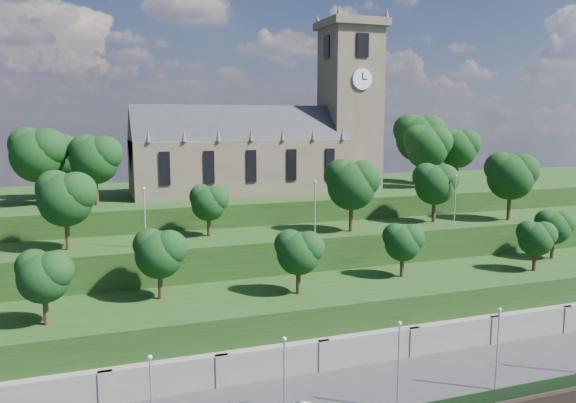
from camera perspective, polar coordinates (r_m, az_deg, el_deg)
name	(u,v)px	position (r m, az deg, el deg)	size (l,w,h in m)	color
promenade	(396,396)	(54.97, 10.95, -18.87)	(160.00, 12.00, 2.00)	#2D2D30
retaining_wall	(366,355)	(59.04, 7.97, -15.19)	(160.00, 2.10, 5.00)	slate
embankment_lower	(342,321)	(63.50, 5.46, -11.96)	(160.00, 12.00, 8.00)	#173411
embankment_upper	(306,277)	(72.50, 1.81, -7.66)	(160.00, 10.00, 12.00)	#173411
hilltop	(259,234)	(91.47, -2.95, -3.32)	(160.00, 32.00, 15.00)	#173411
church	(271,142)	(86.04, -1.75, 6.04)	(38.60, 12.35, 27.60)	brown
trees_lower	(331,246)	(60.60, 4.38, -4.52)	(65.52, 8.69, 7.23)	#322413
trees_upper	(355,183)	(71.55, 6.87, 1.83)	(64.49, 8.30, 9.55)	#322413
trees_hilltop	(300,146)	(86.58, 1.27, 5.71)	(72.07, 17.06, 11.95)	#322413
lamp_posts_promenade	(399,358)	(49.01, 11.17, -15.37)	(60.36, 0.36, 7.64)	#B2B2B7
lamp_posts_upper	(315,203)	(67.64, 2.76, -0.19)	(40.36, 0.36, 6.76)	#B2B2B7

